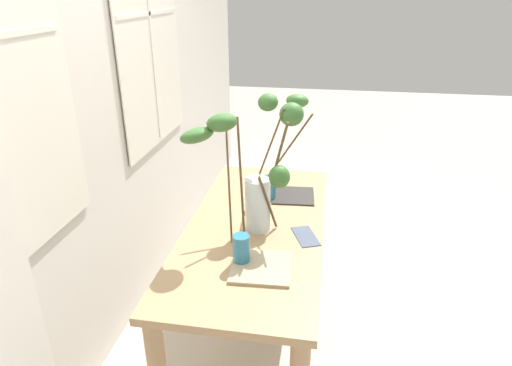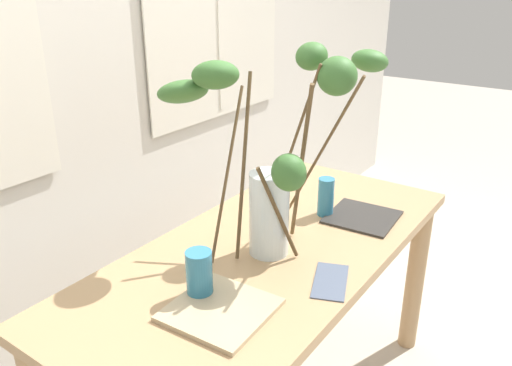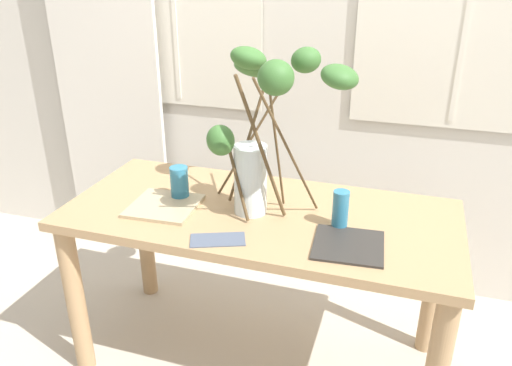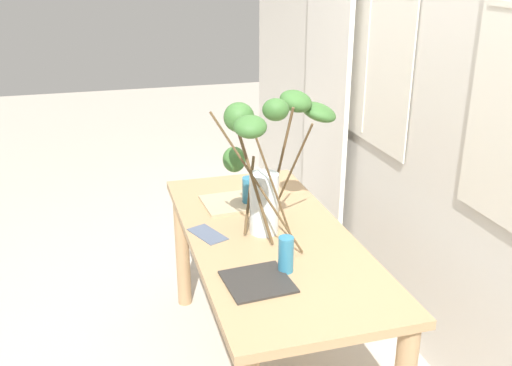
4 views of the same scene
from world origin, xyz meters
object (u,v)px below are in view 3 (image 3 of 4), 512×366
(drinking_glass_blue_left, at_px, (179,183))
(plate_square_left, at_px, (164,206))
(vase_with_branches, at_px, (259,124))
(plate_square_right, at_px, (348,245))
(drinking_glass_blue_right, at_px, (340,209))
(dining_table, at_px, (259,239))

(drinking_glass_blue_left, bearing_deg, plate_square_left, -105.81)
(vase_with_branches, xyz_separation_m, plate_square_right, (0.38, -0.16, -0.36))
(plate_square_left, distance_m, plate_square_right, 0.77)
(vase_with_branches, relative_size, drinking_glass_blue_right, 4.55)
(dining_table, bearing_deg, drinking_glass_blue_right, -5.85)
(plate_square_left, bearing_deg, plate_square_right, -5.57)
(vase_with_branches, relative_size, drinking_glass_blue_left, 4.72)
(drinking_glass_blue_left, height_order, drinking_glass_blue_right, drinking_glass_blue_right)
(drinking_glass_blue_left, bearing_deg, dining_table, -1.03)
(dining_table, xyz_separation_m, vase_with_branches, (-0.00, -0.00, 0.50))
(drinking_glass_blue_left, distance_m, plate_square_left, 0.12)
(dining_table, xyz_separation_m, drinking_glass_blue_left, (-0.35, 0.01, 0.20))
(vase_with_branches, xyz_separation_m, drinking_glass_blue_left, (-0.35, 0.01, -0.29))
(vase_with_branches, relative_size, plate_square_left, 2.55)
(vase_with_branches, height_order, drinking_glass_blue_right, vase_with_branches)
(drinking_glass_blue_right, relative_size, plate_square_left, 0.56)
(dining_table, relative_size, drinking_glass_blue_left, 11.01)
(dining_table, height_order, vase_with_branches, vase_with_branches)
(drinking_glass_blue_left, height_order, plate_square_left, drinking_glass_blue_left)
(drinking_glass_blue_right, xyz_separation_m, plate_square_right, (0.05, -0.13, -0.07))
(dining_table, height_order, drinking_glass_blue_left, drinking_glass_blue_left)
(vase_with_branches, distance_m, plate_square_left, 0.53)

